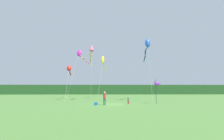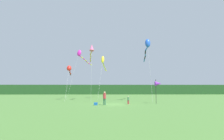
{
  "view_description": "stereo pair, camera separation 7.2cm",
  "coord_description": "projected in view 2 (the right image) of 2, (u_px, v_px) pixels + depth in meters",
  "views": [
    {
      "loc": [
        -0.75,
        -24.84,
        2.12
      ],
      "look_at": [
        0.0,
        6.0,
        5.36
      ],
      "focal_mm": 28.75,
      "sensor_mm": 36.0,
      "label": 1
    },
    {
      "loc": [
        -0.68,
        -24.84,
        2.12
      ],
      "look_at": [
        0.0,
        6.0,
        5.36
      ],
      "focal_mm": 28.75,
      "sensor_mm": 36.0,
      "label": 2
    }
  ],
  "objects": [
    {
      "name": "kite_yellow",
      "position": [
        103.0,
        61.0,
        40.98
      ],
      "size": [
        1.7,
        10.45,
        9.65
      ],
      "color": "#B2B2B2",
      "rests_on": "ground"
    },
    {
      "name": "kite_rainbow",
      "position": [
        92.0,
        50.0,
        33.48
      ],
      "size": [
        1.38,
        8.09,
        10.36
      ],
      "color": "#B2B2B2",
      "rests_on": "ground"
    },
    {
      "name": "ground_plane",
      "position": [
        113.0,
        104.0,
        24.49
      ],
      "size": [
        120.0,
        120.0,
        0.0
      ],
      "primitive_type": "plane",
      "color": "#477533"
    },
    {
      "name": "cooler_box",
      "position": [
        96.0,
        104.0,
        23.24
      ],
      "size": [
        0.47,
        0.36,
        0.35
      ],
      "primitive_type": "cube",
      "color": "#1959B2",
      "rests_on": "ground"
    },
    {
      "name": "kite_blue",
      "position": [
        147.0,
        46.0,
        31.76
      ],
      "size": [
        1.07,
        8.73,
        10.87
      ],
      "color": "#B2B2B2",
      "rests_on": "ground"
    },
    {
      "name": "person_adult",
      "position": [
        105.0,
        98.0,
        23.48
      ],
      "size": [
        0.38,
        0.38,
        1.75
      ],
      "color": "#3F724C",
      "rests_on": "ground"
    },
    {
      "name": "person_child",
      "position": [
        128.0,
        100.0,
        24.92
      ],
      "size": [
        0.24,
        0.24,
        1.11
      ],
      "color": "#B23338",
      "rests_on": "ground"
    },
    {
      "name": "banner_flag_pole",
      "position": [
        158.0,
        84.0,
        26.05
      ],
      "size": [
        0.9,
        0.7,
        3.5
      ],
      "color": "black",
      "rests_on": "ground"
    },
    {
      "name": "kite_red",
      "position": [
        69.0,
        69.0,
        34.67
      ],
      "size": [
        1.01,
        8.19,
        6.73
      ],
      "color": "#B2B2B2",
      "rests_on": "ground"
    },
    {
      "name": "distant_treeline",
      "position": [
        110.0,
        90.0,
        69.42
      ],
      "size": [
        108.0,
        3.91,
        3.64
      ],
      "primitive_type": "cube",
      "color": "#234C23",
      "rests_on": "ground"
    },
    {
      "name": "kite_magenta",
      "position": [
        81.0,
        55.0,
        41.42
      ],
      "size": [
        4.08,
        10.06,
        11.06
      ],
      "color": "#B2B2B2",
      "rests_on": "ground"
    }
  ]
}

